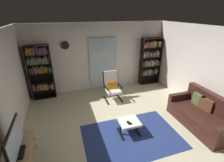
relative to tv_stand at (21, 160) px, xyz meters
The scene contains 15 objects.
ground_plane 2.45m from the tv_stand, 10.75° to the left, with size 7.02×7.02×0.00m, color beige.
wall_back 4.22m from the tv_stand, 54.64° to the left, with size 5.60×0.06×2.60m, color silver.
wall_right 5.19m from the tv_stand, ahead, with size 0.06×6.00×2.60m, color silver.
glass_door_panel 4.20m from the tv_stand, 52.42° to the left, with size 1.10×0.01×2.00m, color silver.
area_rug 2.49m from the tv_stand, ahead, with size 2.44×1.62×0.01m, color navy.
tv_stand is the anchor object (origin of this frame).
television 0.47m from the tv_stand, 82.41° to the right, with size 0.20×0.93×0.61m.
bookshelf_near_tv 3.23m from the tv_stand, 85.82° to the left, with size 0.77×0.30×1.94m.
bookshelf_near_sofa 5.57m from the tv_stand, 34.65° to the left, with size 0.86×0.30×1.98m.
leather_sofa 4.53m from the tv_stand, ahead, with size 0.89×1.77×0.90m.
lounge_armchair 3.45m from the tv_stand, 41.65° to the left, with size 0.56×0.65×1.02m.
ottoman 2.47m from the tv_stand, ahead, with size 0.53×0.49×0.37m.
tv_remote 2.41m from the tv_stand, ahead, with size 0.04×0.14×0.02m, color black.
cell_phone 2.43m from the tv_stand, ahead, with size 0.07×0.14×0.01m, color black.
wall_clock 3.78m from the tv_stand, 70.65° to the left, with size 0.29×0.03×0.29m.
Camera 1 is at (-1.38, -3.07, 2.97)m, focal length 25.60 mm.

